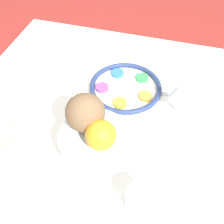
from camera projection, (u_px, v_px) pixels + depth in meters
ground_plane at (95, 206)px, 1.49m from camera, size 8.00×8.00×0.00m
dining_table at (91, 177)px, 1.21m from camera, size 1.26×1.04×0.73m
seder_plate at (126, 88)px, 1.05m from camera, size 0.29×0.29×0.03m
wine_glass at (180, 91)px, 0.92m from camera, size 0.07×0.07×0.14m
fruit_stand at (94, 139)px, 0.80m from camera, size 0.22×0.22×0.11m
orange_fruit at (101, 135)px, 0.73m from camera, size 0.09×0.09×0.09m
coconut at (85, 113)px, 0.77m from camera, size 0.12×0.12×0.12m
napkin_roll at (3, 109)px, 0.97m from camera, size 0.17×0.10×0.05m
cup_mid at (138, 199)px, 0.73m from camera, size 0.07×0.07×0.07m
fork_left at (188, 91)px, 1.06m from camera, size 0.05×0.19×0.01m
fork_right at (187, 96)px, 1.04m from camera, size 0.05×0.19×0.01m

